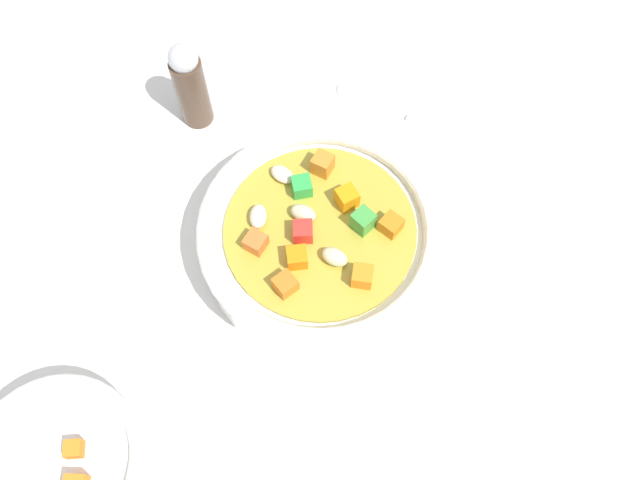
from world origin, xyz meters
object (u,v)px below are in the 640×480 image
(soup_bowl_main, at_px, (320,237))
(pepper_shaker, at_px, (190,85))
(spoon, at_px, (406,114))
(side_bowl_small, at_px, (62,465))

(soup_bowl_main, xyz_separation_m, pepper_shaker, (-0.17, -0.05, 0.02))
(pepper_shaker, bearing_deg, spoon, 67.30)
(spoon, height_order, side_bowl_small, side_bowl_small)
(side_bowl_small, bearing_deg, soup_bowl_main, 111.41)
(spoon, distance_m, side_bowl_small, 0.41)
(soup_bowl_main, xyz_separation_m, side_bowl_small, (0.09, -0.23, -0.01))
(spoon, height_order, pepper_shaker, pepper_shaker)
(soup_bowl_main, distance_m, side_bowl_small, 0.25)
(soup_bowl_main, height_order, pepper_shaker, pepper_shaker)
(side_bowl_small, xyz_separation_m, pepper_shaker, (-0.26, 0.18, 0.02))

